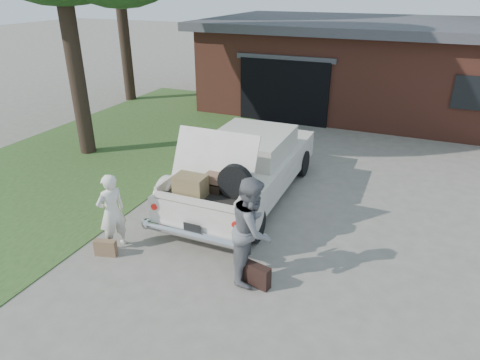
% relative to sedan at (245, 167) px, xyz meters
% --- Properties ---
extents(ground, '(90.00, 90.00, 0.00)m').
position_rel_sedan_xyz_m(ground, '(0.46, -1.97, -0.76)').
color(ground, gray).
rests_on(ground, ground).
extents(grass_strip, '(6.00, 16.00, 0.02)m').
position_rel_sedan_xyz_m(grass_strip, '(-5.04, 1.03, -0.75)').
color(grass_strip, '#2D4C1E').
rests_on(grass_strip, ground).
extents(house, '(12.80, 7.80, 3.30)m').
position_rel_sedan_xyz_m(house, '(1.44, 9.50, 0.91)').
color(house, brown).
rests_on(house, ground).
extents(sedan, '(2.05, 5.15, 2.03)m').
position_rel_sedan_xyz_m(sedan, '(0.00, 0.00, 0.00)').
color(sedan, white).
rests_on(sedan, ground).
extents(woman_left, '(0.54, 0.64, 1.49)m').
position_rel_sedan_xyz_m(woman_left, '(-1.46, -2.87, -0.01)').
color(woman_left, white).
rests_on(woman_left, ground).
extents(woman_right, '(0.82, 0.98, 1.83)m').
position_rel_sedan_xyz_m(woman_right, '(1.25, -2.69, 0.16)').
color(woman_right, slate).
rests_on(woman_right, ground).
extents(suitcase_left, '(0.42, 0.23, 0.31)m').
position_rel_sedan_xyz_m(suitcase_left, '(-1.44, -3.18, -0.60)').
color(suitcase_left, '#8C6847').
rests_on(suitcase_left, ground).
extents(suitcase_right, '(0.53, 0.27, 0.39)m').
position_rel_sedan_xyz_m(suitcase_right, '(1.40, -2.89, -0.56)').
color(suitcase_right, black).
rests_on(suitcase_right, ground).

